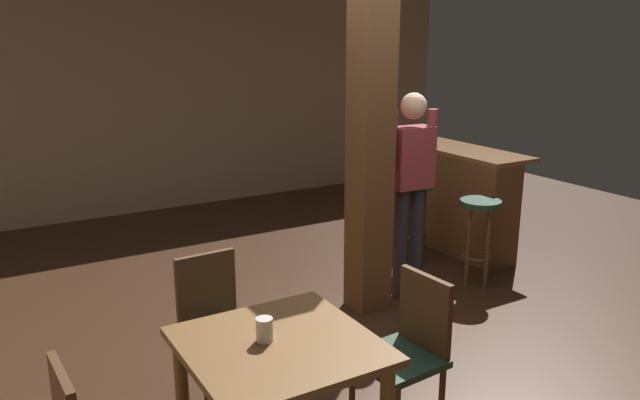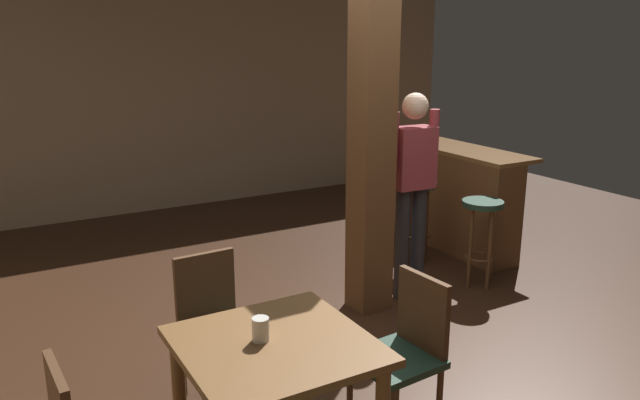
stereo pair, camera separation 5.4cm
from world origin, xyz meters
The scene contains 11 objects.
ground_plane centered at (0.00, 0.00, 0.00)m, with size 10.80×10.80×0.00m, color #382114.
wall_back centered at (0.00, 4.50, 1.40)m, with size 8.00×0.10×2.80m, color gray.
pillar centered at (0.32, 0.71, 1.40)m, with size 0.28×0.28×2.80m, color brown.
dining_table centered at (-1.23, -0.78, 0.62)m, with size 0.88×0.88×0.77m.
chair_east centered at (-0.42, -0.74, 0.51)m, with size 0.45×0.45×0.89m.
chair_north centered at (-1.22, 0.09, 0.51)m, with size 0.44×0.44×0.89m.
napkin_cup centered at (-1.28, -0.73, 0.82)m, with size 0.08×0.08×0.12m, color beige.
standing_person centered at (0.74, 0.72, 1.00)m, with size 0.47×0.22×1.72m.
bar_counter centered at (1.91, 1.58, 0.53)m, with size 0.56×1.71×1.04m.
bar_stool_near centered at (1.42, 0.60, 0.58)m, with size 0.35×0.35×0.78m.
bar_stool_mid centered at (1.31, 1.33, 0.59)m, with size 0.33×0.33×0.80m.
Camera 2 is at (-2.37, -3.19, 2.17)m, focal length 35.00 mm.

